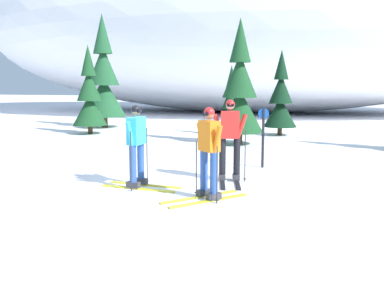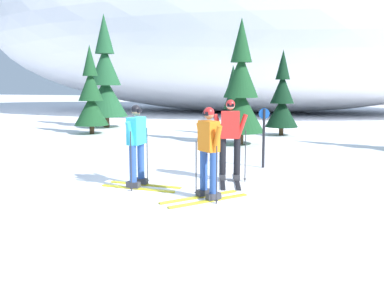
{
  "view_description": "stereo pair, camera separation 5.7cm",
  "coord_description": "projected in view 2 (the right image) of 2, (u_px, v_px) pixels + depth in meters",
  "views": [
    {
      "loc": [
        3.55,
        -8.73,
        2.22
      ],
      "look_at": [
        1.12,
        -0.11,
        0.95
      ],
      "focal_mm": 40.51,
      "sensor_mm": 36.0,
      "label": 1
    },
    {
      "loc": [
        3.61,
        -8.72,
        2.22
      ],
      "look_at": [
        1.12,
        -0.11,
        0.95
      ],
      "focal_mm": 40.51,
      "sensor_mm": 36.0,
      "label": 2
    }
  ],
  "objects": [
    {
      "name": "ground_plane",
      "position": [
        145.0,
        184.0,
        9.59
      ],
      "size": [
        120.0,
        120.0,
        0.0
      ],
      "primitive_type": "plane",
      "color": "white"
    },
    {
      "name": "skier_cyan_jacket",
      "position": [
        137.0,
        144.0,
        9.17
      ],
      "size": [
        1.71,
        0.84,
        1.76
      ],
      "color": "gold",
      "rests_on": "ground"
    },
    {
      "name": "skier_red_jacket",
      "position": [
        230.0,
        138.0,
        9.74
      ],
      "size": [
        0.81,
        1.67,
        1.85
      ],
      "color": "black",
      "rests_on": "ground"
    },
    {
      "name": "skier_orange_jacket",
      "position": [
        208.0,
        152.0,
        8.21
      ],
      "size": [
        1.49,
        1.59,
        1.77
      ],
      "color": "gold",
      "rests_on": "ground"
    },
    {
      "name": "pine_tree_far_left",
      "position": [
        105.0,
        81.0,
        21.37
      ],
      "size": [
        2.14,
        2.14,
        5.55
      ],
      "color": "#47301E",
      "rests_on": "ground"
    },
    {
      "name": "pine_tree_left",
      "position": [
        91.0,
        97.0,
        18.75
      ],
      "size": [
        1.48,
        1.48,
        3.83
      ],
      "color": "#47301E",
      "rests_on": "ground"
    },
    {
      "name": "pine_tree_center_left",
      "position": [
        233.0,
        106.0,
        18.29
      ],
      "size": [
        1.15,
        1.15,
        2.97
      ],
      "color": "#47301E",
      "rests_on": "ground"
    },
    {
      "name": "pine_tree_center_right",
      "position": [
        241.0,
        92.0,
        15.46
      ],
      "size": [
        1.73,
        1.73,
        4.49
      ],
      "color": "#47301E",
      "rests_on": "ground"
    },
    {
      "name": "pine_tree_right",
      "position": [
        282.0,
        100.0,
        18.25
      ],
      "size": [
        1.39,
        1.39,
        3.59
      ],
      "color": "#47301E",
      "rests_on": "ground"
    },
    {
      "name": "snow_ridge_background",
      "position": [
        250.0,
        21.0,
        32.29
      ],
      "size": [
        43.3,
        21.36,
        13.56
      ],
      "primitive_type": "ellipsoid",
      "color": "white",
      "rests_on": "ground"
    },
    {
      "name": "trail_marker_post",
      "position": [
        264.0,
        134.0,
        11.31
      ],
      "size": [
        0.28,
        0.07,
        1.56
      ],
      "color": "black",
      "rests_on": "ground"
    }
  ]
}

